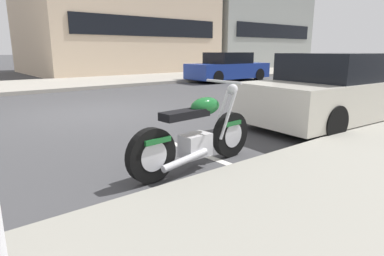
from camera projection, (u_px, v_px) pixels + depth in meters
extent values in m
plane|color=#3D3D3F|center=(94.00, 114.00, 8.05)|extent=(260.00, 260.00, 0.00)
cube|color=gray|center=(229.00, 74.00, 20.93)|extent=(120.00, 5.00, 0.14)
cube|color=silver|center=(209.00, 157.00, 4.77)|extent=(0.12, 2.20, 0.01)
cylinder|color=black|center=(230.00, 135.00, 4.73)|extent=(0.66, 0.16, 0.66)
cylinder|color=silver|center=(230.00, 135.00, 4.73)|extent=(0.37, 0.15, 0.36)
cylinder|color=black|center=(151.00, 155.00, 3.79)|extent=(0.66, 0.16, 0.66)
cylinder|color=silver|center=(151.00, 155.00, 3.79)|extent=(0.37, 0.15, 0.36)
cube|color=silver|center=(195.00, 145.00, 4.26)|extent=(0.42, 0.29, 0.30)
cube|color=black|center=(185.00, 114.00, 4.04)|extent=(0.70, 0.27, 0.10)
ellipsoid|color=#196028|center=(205.00, 106.00, 4.27)|extent=(0.50, 0.28, 0.24)
cube|color=#196028|center=(154.00, 140.00, 3.78)|extent=(0.37, 0.21, 0.06)
cube|color=#196028|center=(230.00, 123.00, 4.68)|extent=(0.33, 0.19, 0.06)
cylinder|color=silver|center=(221.00, 114.00, 4.61)|extent=(0.34, 0.07, 0.65)
cylinder|color=silver|center=(228.00, 115.00, 4.51)|extent=(0.34, 0.07, 0.65)
cylinder|color=silver|center=(223.00, 82.00, 4.43)|extent=(0.09, 0.62, 0.04)
sphere|color=silver|center=(233.00, 89.00, 4.59)|extent=(0.15, 0.15, 0.15)
cylinder|color=silver|center=(186.00, 160.00, 3.99)|extent=(0.71, 0.15, 0.16)
cube|color=beige|center=(341.00, 97.00, 7.04)|extent=(4.80, 2.09, 0.76)
cube|color=black|center=(343.00, 66.00, 6.87)|extent=(2.57, 1.80, 0.55)
cylinder|color=black|center=(344.00, 98.00, 8.60)|extent=(0.63, 0.26, 0.62)
cylinder|color=black|center=(262.00, 109.00, 6.89)|extent=(0.63, 0.26, 0.62)
cylinder|color=black|center=(333.00, 123.00, 5.58)|extent=(0.63, 0.26, 0.62)
cylinder|color=black|center=(374.00, 88.00, 10.77)|extent=(0.62, 0.23, 0.62)
cube|color=navy|center=(228.00, 71.00, 16.58)|extent=(4.39, 1.87, 0.73)
cube|color=black|center=(228.00, 58.00, 16.42)|extent=(2.04, 1.68, 0.54)
cylinder|color=black|center=(217.00, 77.00, 15.16)|extent=(0.62, 0.23, 0.62)
cylinder|color=black|center=(196.00, 75.00, 16.41)|extent=(0.62, 0.23, 0.62)
cylinder|color=black|center=(259.00, 75.00, 16.85)|extent=(0.62, 0.23, 0.62)
cylinder|color=black|center=(237.00, 73.00, 18.10)|extent=(0.62, 0.23, 0.62)
cube|color=black|center=(151.00, 27.00, 19.40)|extent=(9.81, 0.06, 1.10)
cube|color=black|center=(276.00, 31.00, 26.52)|extent=(9.07, 0.06, 1.10)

